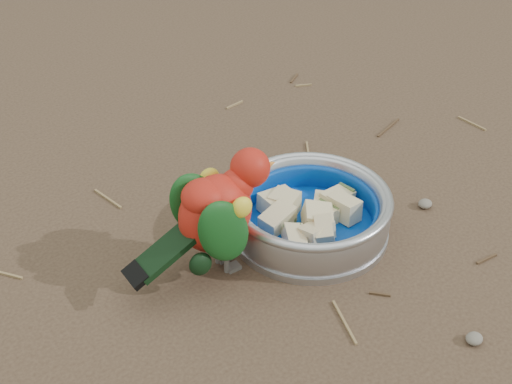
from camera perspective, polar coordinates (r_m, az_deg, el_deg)
ground at (r=0.91m, az=5.51°, el=-5.64°), size 60.00×60.00×0.00m
food_bowl at (r=0.95m, az=4.27°, el=-2.85°), size 0.21×0.21×0.02m
bowl_wall at (r=0.93m, az=4.35°, el=-1.40°), size 0.21×0.21×0.04m
fruit_wedges at (r=0.93m, az=4.33°, el=-1.74°), size 0.12×0.12×0.03m
lory_parrot at (r=0.85m, az=-3.04°, el=-2.26°), size 0.19×0.11×0.15m
ground_debris at (r=0.94m, az=0.93°, el=-3.33°), size 0.90×0.80×0.01m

